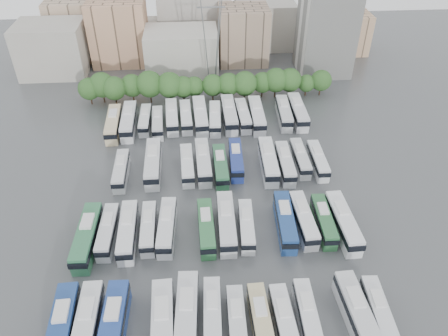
{
  "coord_description": "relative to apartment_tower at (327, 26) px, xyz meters",
  "views": [
    {
      "loc": [
        -2.5,
        -58.25,
        54.08
      ],
      "look_at": [
        2.27,
        8.85,
        3.0
      ],
      "focal_mm": 35.0,
      "sensor_mm": 36.0,
      "label": 1
    }
  ],
  "objects": [
    {
      "name": "bus_r1_s1",
      "position": [
        -52.18,
        -63.51,
        -11.28
      ],
      "size": [
        2.74,
        11.24,
        3.51
      ],
      "rotation": [
        0.0,
        0.0,
        -0.03
      ],
      "color": "silver",
      "rests_on": "ground"
    },
    {
      "name": "bus_r0_s7",
      "position": [
        -32.33,
        -82.23,
        -11.33
      ],
      "size": [
        2.57,
        10.9,
        3.41
      ],
      "rotation": [
        0.0,
        0.0,
        -0.02
      ],
      "color": "silver",
      "rests_on": "ground"
    },
    {
      "name": "bus_r0_s2",
      "position": [
        -48.86,
        -82.08,
        -10.91
      ],
      "size": [
        3.36,
        13.63,
        4.25
      ],
      "rotation": [
        0.0,
        0.0,
        -0.03
      ],
      "color": "navy",
      "rests_on": "ground"
    },
    {
      "name": "bus_r2_s7",
      "position": [
        -32.27,
        -47.01,
        -11.18
      ],
      "size": [
        2.72,
        11.87,
        3.71
      ],
      "rotation": [
        0.0,
        0.0,
        0.01
      ],
      "color": "#2A643E",
      "rests_on": "ground"
    },
    {
      "name": "bus_r3_s10",
      "position": [
        -22.51,
        -27.95,
        -10.94
      ],
      "size": [
        3.08,
        13.41,
        4.2
      ],
      "rotation": [
        0.0,
        0.0,
        -0.01
      ],
      "color": "silver",
      "rests_on": "ground"
    },
    {
      "name": "bus_r2_s6",
      "position": [
        -35.66,
        -45.38,
        -11.02
      ],
      "size": [
        3.2,
        12.91,
        4.02
      ],
      "rotation": [
        0.0,
        0.0,
        0.03
      ],
      "color": "silver",
      "rests_on": "ground"
    },
    {
      "name": "bus_r1_s8",
      "position": [
        -28.96,
        -63.79,
        -11.33
      ],
      "size": [
        2.89,
        10.92,
        3.39
      ],
      "rotation": [
        0.0,
        0.0,
        -0.05
      ],
      "color": "silver",
      "rests_on": "ground"
    },
    {
      "name": "bus_r0_s6",
      "position": [
        -35.58,
        -80.82,
        -11.27
      ],
      "size": [
        2.82,
        11.33,
        3.53
      ],
      "rotation": [
        0.0,
        0.0,
        -0.03
      ],
      "color": "silver",
      "rests_on": "ground"
    },
    {
      "name": "bus_r2_s1",
      "position": [
        -51.93,
        -46.76,
        -11.28
      ],
      "size": [
        2.51,
        11.15,
        3.49
      ],
      "rotation": [
        0.0,
        0.0,
        0.01
      ],
      "color": "silver",
      "rests_on": "ground"
    },
    {
      "name": "ground",
      "position": [
        -34.0,
        -58.0,
        -13.0
      ],
      "size": [
        220.0,
        220.0,
        0.0
      ],
      "primitive_type": "plane",
      "color": "#424447",
      "rests_on": "ground"
    },
    {
      "name": "apartment_tower",
      "position": [
        0.0,
        0.0,
        0.0
      ],
      "size": [
        14.0,
        14.0,
        26.0
      ],
      "primitive_type": "cube",
      "color": "silver",
      "rests_on": "ground"
    },
    {
      "name": "bus_r0_s5",
      "position": [
        -39.08,
        -81.17,
        -10.91
      ],
      "size": [
        3.57,
        13.68,
        4.26
      ],
      "rotation": [
        0.0,
        0.0,
        -0.05
      ],
      "color": "silver",
      "rests_on": "ground"
    },
    {
      "name": "bus_r0_s8",
      "position": [
        -29.04,
        -82.38,
        -11.26
      ],
      "size": [
        2.77,
        11.36,
        3.55
      ],
      "rotation": [
        0.0,
        0.0,
        0.03
      ],
      "color": "#C5B687",
      "rests_on": "ground"
    },
    {
      "name": "bus_r1_s0",
      "position": [
        -55.28,
        -64.8,
        -10.95
      ],
      "size": [
        3.27,
        13.37,
        4.17
      ],
      "rotation": [
        0.0,
        0.0,
        -0.03
      ],
      "color": "#2F6E47",
      "rests_on": "ground"
    },
    {
      "name": "bus_r2_s13",
      "position": [
        -12.37,
        -46.21,
        -11.29
      ],
      "size": [
        2.49,
        11.1,
        3.48
      ],
      "rotation": [
        0.0,
        0.0,
        -0.01
      ],
      "color": "silver",
      "rests_on": "ground"
    },
    {
      "name": "bus_r0_s13",
      "position": [
        -12.66,
        -82.16,
        -11.28
      ],
      "size": [
        2.98,
        11.28,
        3.51
      ],
      "rotation": [
        0.0,
        0.0,
        -0.05
      ],
      "color": "silver",
      "rests_on": "ground"
    },
    {
      "name": "bus_r2_s8",
      "position": [
        -28.97,
        -44.84,
        -11.19
      ],
      "size": [
        2.96,
        11.82,
        3.69
      ],
      "rotation": [
        0.0,
        0.0,
        -0.03
      ],
      "color": "navy",
      "rests_on": "ground"
    },
    {
      "name": "bus_r0_s10",
      "position": [
        -22.55,
        -81.82,
        -11.31
      ],
      "size": [
        2.65,
        11.01,
        3.44
      ],
      "rotation": [
        0.0,
        0.0,
        -0.02
      ],
      "color": "silver",
      "rests_on": "ground"
    },
    {
      "name": "bus_r3_s4",
      "position": [
        -42.38,
        -27.01,
        -11.07
      ],
      "size": [
        3.37,
        12.66,
        3.93
      ],
      "rotation": [
        0.0,
        0.0,
        0.05
      ],
      "color": "silver",
      "rests_on": "ground"
    },
    {
      "name": "bus_r3_s13",
      "position": [
        -12.54,
        -26.98,
        -10.94
      ],
      "size": [
        3.01,
        13.39,
        4.19
      ],
      "rotation": [
        0.0,
        0.0,
        -0.01
      ],
      "color": "silver",
      "rests_on": "ground"
    },
    {
      "name": "bus_r3_s12",
      "position": [
        -15.86,
        -27.12,
        -11.07
      ],
      "size": [
        3.34,
        12.66,
        3.94
      ],
      "rotation": [
        0.0,
        0.0,
        -0.05
      ],
      "color": "silver",
      "rests_on": "ground"
    },
    {
      "name": "bus_r1_s11",
      "position": [
        -19.06,
        -63.12,
        -11.16
      ],
      "size": [
        3.08,
        12.04,
        3.75
      ],
      "rotation": [
        0.0,
        0.0,
        0.04
      ],
      "color": "silver",
      "rests_on": "ground"
    },
    {
      "name": "bus_r1_s3",
      "position": [
        -45.47,
        -63.16,
        -11.33
      ],
      "size": [
        2.53,
        10.9,
        3.41
      ],
      "rotation": [
        0.0,
        0.0,
        0.02
      ],
      "color": "silver",
      "rests_on": "ground"
    },
    {
      "name": "bus_r3_s0",
      "position": [
        -55.63,
        -29.29,
        -11.0
      ],
      "size": [
        3.27,
        13.04,
        4.07
      ],
      "rotation": [
        0.0,
        0.0,
        0.03
      ],
      "color": "beige",
      "rests_on": "ground"
    },
    {
      "name": "bus_r3_s9",
      "position": [
        -25.71,
        -27.51,
        -11.15
      ],
      "size": [
        3.07,
        12.11,
        3.77
      ],
      "rotation": [
        0.0,
        0.0,
        0.04
      ],
      "color": "silver",
      "rests_on": "ground"
    },
    {
      "name": "bus_r3_s6",
      "position": [
        -35.75,
        -27.28,
        -10.9
      ],
      "size": [
        3.5,
        13.76,
        4.29
      ],
      "rotation": [
        0.0,
        0.0,
        0.04
      ],
      "color": "silver",
      "rests_on": "ground"
    },
    {
      "name": "bus_r1_s12",
      "position": [
        -15.62,
        -63.6,
        -11.28
      ],
      "size": [
        2.68,
        11.24,
        3.51
      ],
      "rotation": [
        0.0,
        0.0,
        -0.02
      ],
      "color": "#2A6338",
      "rests_on": "ground"
    },
    {
      "name": "bus_r0_s12",
      "position": [
        -15.76,
        -82.38,
        -10.99
      ],
      "size": [
        3.47,
        13.18,
        4.1
      ],
      "rotation": [
        0.0,
        0.0,
        0.05
      ],
      "color": "silver",
      "rests_on": "ground"
    },
    {
      "name": "city_buildings",
      "position": [
        -41.46,
        13.86,
        -5.13
      ],
      "size": [
        102.0,
        35.0,
        20.0
      ],
      "color": "#9E998E",
      "rests_on": "ground"
    },
    {
      "name": "bus_r2_s5",
      "position": [
        -38.9,
        -45.94,
        -11.25
      ],
      "size": [
        2.94,
        11.44,
        3.56
      ],
      "rotation": [
        0.0,
        0.0,
        0.04
      ],
      "color": "silver",
      "rests_on": "ground"
    },
    {
      "name": "bus_r3_s1",
      "position": [
        -52.24,
        -28.49,
        -10.92
      ],
      "size": [
        3.16,
        13.53,
        4.23
      ],
      "rotation": [
        0.0,
        0.0,
        0.02
      ],
      "color": "silver",
      "rests_on": "ground"
    },
    {
      "name": "bus_r3_s7",
      "position": [
        -32.35,
        -28.31,
        -11.16
      ],
      "size": [
        3.11,
        12.02,
        3.74
      ],
      "rotation": [
        0.0,
        0.0,
        -0.04
      ],
      "color": "white",
      "rests_on": "ground"
    },
    {
      "name": "bus_r2_s12",
      "position": [
        -15.77,
        -45.17,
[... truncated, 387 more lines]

